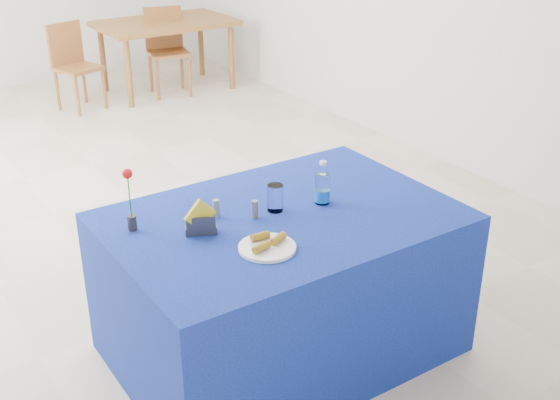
# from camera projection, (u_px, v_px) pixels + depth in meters

# --- Properties ---
(floor) EXTENTS (7.00, 7.00, 0.00)m
(floor) POSITION_uv_depth(u_px,v_px,m) (128.00, 197.00, 5.24)
(floor) COLOR beige
(floor) RESTS_ON ground
(plate) EXTENTS (0.25, 0.25, 0.01)m
(plate) POSITION_uv_depth(u_px,v_px,m) (267.00, 248.00, 2.97)
(plate) COLOR white
(plate) RESTS_ON blue_table
(drinking_glass) EXTENTS (0.08, 0.08, 0.13)m
(drinking_glass) POSITION_uv_depth(u_px,v_px,m) (275.00, 198.00, 3.28)
(drinking_glass) COLOR white
(drinking_glass) RESTS_ON blue_table
(salt_shaker) EXTENTS (0.03, 0.03, 0.08)m
(salt_shaker) POSITION_uv_depth(u_px,v_px,m) (216.00, 208.00, 3.23)
(salt_shaker) COLOR gray
(salt_shaker) RESTS_ON blue_table
(pepper_shaker) EXTENTS (0.03, 0.03, 0.08)m
(pepper_shaker) POSITION_uv_depth(u_px,v_px,m) (255.00, 209.00, 3.22)
(pepper_shaker) COLOR #5E5E63
(pepper_shaker) RESTS_ON blue_table
(blue_table) EXTENTS (1.60, 1.10, 0.76)m
(blue_table) POSITION_uv_depth(u_px,v_px,m) (282.00, 284.00, 3.43)
(blue_table) COLOR navy
(blue_table) RESTS_ON floor
(water_bottle) EXTENTS (0.08, 0.08, 0.21)m
(water_bottle) POSITION_uv_depth(u_px,v_px,m) (322.00, 189.00, 3.35)
(water_bottle) COLOR white
(water_bottle) RESTS_ON blue_table
(napkin_holder) EXTENTS (0.15, 0.11, 0.17)m
(napkin_holder) POSITION_uv_depth(u_px,v_px,m) (201.00, 223.00, 3.08)
(napkin_holder) COLOR #3A3A3F
(napkin_holder) RESTS_ON blue_table
(rose_vase) EXTENTS (0.05, 0.05, 0.29)m
(rose_vase) POSITION_uv_depth(u_px,v_px,m) (130.00, 202.00, 3.07)
(rose_vase) COLOR #26262B
(rose_vase) RESTS_ON blue_table
(oak_table) EXTENTS (1.42, 0.92, 0.76)m
(oak_table) POSITION_uv_depth(u_px,v_px,m) (166.00, 28.00, 7.48)
(oak_table) COLOR #93582A
(oak_table) RESTS_ON floor
(chair_bg_left) EXTENTS (0.48, 0.48, 0.85)m
(chair_bg_left) POSITION_uv_depth(u_px,v_px,m) (73.00, 60.00, 6.98)
(chair_bg_left) COLOR brown
(chair_bg_left) RESTS_ON floor
(chair_bg_right) EXTENTS (0.48, 0.48, 0.90)m
(chair_bg_right) POSITION_uv_depth(u_px,v_px,m) (166.00, 45.00, 7.47)
(chair_bg_right) COLOR brown
(chair_bg_right) RESTS_ON floor
(banana_pieces) EXTENTS (0.19, 0.13, 0.03)m
(banana_pieces) POSITION_uv_depth(u_px,v_px,m) (267.00, 241.00, 2.97)
(banana_pieces) COLOR gold
(banana_pieces) RESTS_ON plate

